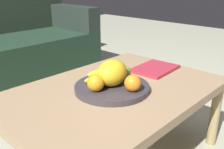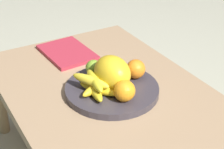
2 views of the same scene
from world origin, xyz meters
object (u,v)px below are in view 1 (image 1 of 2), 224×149
object	(u,v)px
apple_front	(124,72)
magazine	(155,69)
fruit_bowl	(112,88)
orange_front	(95,83)
banana_bunch	(101,76)
coffee_table	(114,97)
melon_large_front	(112,73)
orange_left	(133,83)

from	to	relation	value
apple_front	magazine	world-z (taller)	apple_front
fruit_bowl	orange_front	world-z (taller)	orange_front
apple_front	banana_bunch	bearing A→B (deg)	154.73
orange_front	banana_bunch	world-z (taller)	orange_front
coffee_table	magazine	world-z (taller)	magazine
banana_bunch	apple_front	bearing A→B (deg)	-25.27
melon_large_front	orange_front	xyz separation A→B (m)	(-0.09, 0.01, -0.02)
fruit_bowl	orange_left	xyz separation A→B (m)	(0.01, -0.11, 0.05)
orange_left	apple_front	distance (m)	0.16
fruit_bowl	orange_left	bearing A→B (deg)	-83.31
melon_large_front	banana_bunch	size ratio (longest dim) A/B	0.89
orange_front	banana_bunch	size ratio (longest dim) A/B	0.43
magazine	melon_large_front	bearing A→B (deg)	179.29
orange_front	apple_front	bearing A→B (deg)	2.50
fruit_bowl	apple_front	distance (m)	0.11
melon_large_front	orange_left	size ratio (longest dim) A/B	2.12
apple_front	orange_front	bearing A→B (deg)	-177.50
orange_front	magazine	bearing A→B (deg)	0.76
apple_front	magazine	bearing A→B (deg)	-0.58
orange_left	apple_front	bearing A→B (deg)	53.95
apple_front	banana_bunch	xyz separation A→B (m)	(-0.11, 0.05, -0.00)
coffee_table	orange_front	bearing A→B (deg)	178.32
magazine	orange_left	bearing A→B (deg)	-163.81
melon_large_front	orange_front	world-z (taller)	melon_large_front
orange_front	apple_front	size ratio (longest dim) A/B	1.19
coffee_table	orange_front	world-z (taller)	orange_front
fruit_bowl	banana_bunch	xyz separation A→B (m)	(-0.00, 0.07, 0.04)
orange_front	magazine	distance (m)	0.45
fruit_bowl	apple_front	size ratio (longest dim) A/B	5.44
melon_large_front	fruit_bowl	bearing A→B (deg)	58.83
fruit_bowl	orange_front	size ratio (longest dim) A/B	4.57
orange_front	fruit_bowl	bearing A→B (deg)	-5.84
orange_front	banana_bunch	distance (m)	0.11
orange_front	apple_front	distance (m)	0.20
magazine	banana_bunch	bearing A→B (deg)	168.38
orange_front	orange_left	distance (m)	0.16
melon_large_front	apple_front	bearing A→B (deg)	10.34
melon_large_front	magazine	size ratio (longest dim) A/B	0.61
fruit_bowl	magazine	bearing A→B (deg)	2.47
fruit_bowl	banana_bunch	world-z (taller)	banana_bunch
orange_left	apple_front	size ratio (longest dim) A/B	1.16
melon_large_front	apple_front	xyz separation A→B (m)	(0.10, 0.02, -0.03)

